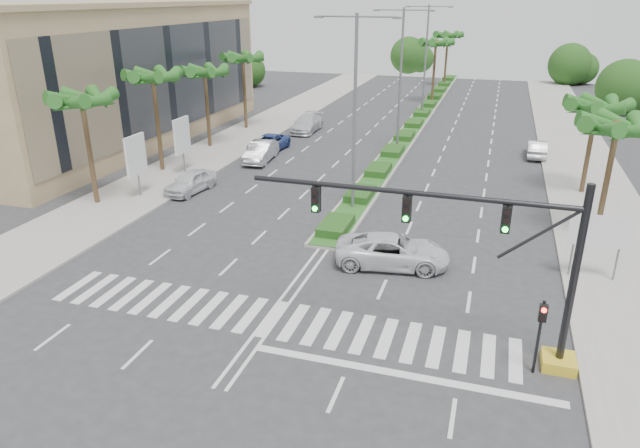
# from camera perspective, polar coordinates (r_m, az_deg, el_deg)

# --- Properties ---
(ground) EXTENTS (160.00, 160.00, 0.00)m
(ground) POSITION_cam_1_polar(r_m,az_deg,el_deg) (24.95, -4.82, -9.42)
(ground) COLOR #333335
(ground) RESTS_ON ground
(footpath_right) EXTENTS (6.00, 120.00, 0.15)m
(footpath_right) POSITION_cam_1_polar(r_m,az_deg,el_deg) (42.24, 25.85, 1.93)
(footpath_right) COLOR gray
(footpath_right) RESTS_ON ground
(footpath_left) EXTENTS (6.00, 120.00, 0.15)m
(footpath_left) POSITION_cam_1_polar(r_m,az_deg,el_deg) (47.85, -12.87, 5.78)
(footpath_left) COLOR gray
(footpath_left) RESTS_ON ground
(median) EXTENTS (2.20, 75.00, 0.20)m
(median) POSITION_cam_1_polar(r_m,az_deg,el_deg) (66.42, 10.02, 10.46)
(median) COLOR gray
(median) RESTS_ON ground
(median_grass) EXTENTS (1.80, 75.00, 0.04)m
(median_grass) POSITION_cam_1_polar(r_m,az_deg,el_deg) (66.40, 10.03, 10.56)
(median_grass) COLOR #2C6021
(median_grass) RESTS_ON median
(building) EXTENTS (12.00, 36.00, 12.00)m
(building) POSITION_cam_1_polar(r_m,az_deg,el_deg) (57.52, -20.01, 13.74)
(building) COLOR tan
(building) RESTS_ON ground
(signal_gantry) EXTENTS (12.60, 1.20, 7.20)m
(signal_gantry) POSITION_cam_1_polar(r_m,az_deg,el_deg) (21.83, 18.16, -5.02)
(signal_gantry) COLOR gold
(signal_gantry) RESTS_ON ground
(pedestrian_signal) EXTENTS (0.28, 0.36, 3.00)m
(pedestrian_signal) POSITION_cam_1_polar(r_m,az_deg,el_deg) (21.99, 21.20, -9.45)
(pedestrian_signal) COLOR black
(pedestrian_signal) RESTS_ON ground
(direction_sign) EXTENTS (2.70, 0.11, 3.40)m
(direction_sign) POSITION_cam_1_polar(r_m,az_deg,el_deg) (30.01, 26.10, -0.89)
(direction_sign) COLOR slate
(direction_sign) RESTS_ON ground
(billboard_near) EXTENTS (0.18, 2.10, 4.35)m
(billboard_near) POSITION_cam_1_polar(r_m,az_deg,el_deg) (40.26, -17.94, 6.51)
(billboard_near) COLOR slate
(billboard_near) RESTS_ON ground
(billboard_far) EXTENTS (0.18, 2.10, 4.35)m
(billboard_far) POSITION_cam_1_polar(r_m,az_deg,el_deg) (45.13, -13.65, 8.54)
(billboard_far) COLOR slate
(billboard_far) RESTS_ON ground
(palm_left_near) EXTENTS (4.57, 4.68, 7.55)m
(palm_left_near) POSITION_cam_1_polar(r_m,az_deg,el_deg) (39.16, -22.70, 11.09)
(palm_left_near) COLOR brown
(palm_left_near) RESTS_ON ground
(palm_left_mid) EXTENTS (4.57, 4.68, 7.95)m
(palm_left_mid) POSITION_cam_1_polar(r_m,az_deg,el_deg) (45.46, -16.36, 13.67)
(palm_left_mid) COLOR brown
(palm_left_mid) RESTS_ON ground
(palm_left_far) EXTENTS (4.57, 4.68, 7.35)m
(palm_left_far) POSITION_cam_1_polar(r_m,az_deg,el_deg) (52.35, -11.44, 14.45)
(palm_left_far) COLOR brown
(palm_left_far) RESTS_ON ground
(palm_left_end) EXTENTS (4.57, 4.68, 7.75)m
(palm_left_end) POSITION_cam_1_polar(r_m,az_deg,el_deg) (59.41, -7.71, 15.90)
(palm_left_end) COLOR brown
(palm_left_end) RESTS_ON ground
(palm_right_near) EXTENTS (4.57, 4.68, 7.05)m
(palm_right_near) POSITION_cam_1_polar(r_m,az_deg,el_deg) (34.86, 27.54, 8.33)
(palm_right_near) COLOR brown
(palm_right_near) RESTS_ON ground
(palm_right_far) EXTENTS (4.57, 4.68, 6.75)m
(palm_right_far) POSITION_cam_1_polar(r_m,az_deg,el_deg) (42.68, 25.90, 10.30)
(palm_right_far) COLOR brown
(palm_right_far) RESTS_ON ground
(palm_median_a) EXTENTS (4.57, 4.68, 8.05)m
(palm_median_a) POSITION_cam_1_polar(r_m,az_deg,el_deg) (75.32, 11.50, 17.13)
(palm_median_a) COLOR brown
(palm_median_a) RESTS_ON ground
(palm_median_b) EXTENTS (4.57, 4.68, 8.05)m
(palm_median_b) POSITION_cam_1_polar(r_m,az_deg,el_deg) (90.21, 12.67, 17.78)
(palm_median_b) COLOR brown
(palm_median_b) RESTS_ON ground
(streetlight_near) EXTENTS (5.10, 0.25, 12.00)m
(streetlight_near) POSITION_cam_1_polar(r_m,az_deg,el_deg) (35.19, 3.52, 11.85)
(streetlight_near) COLOR slate
(streetlight_near) RESTS_ON ground
(streetlight_mid) EXTENTS (5.10, 0.25, 12.00)m
(streetlight_mid) POSITION_cam_1_polar(r_m,az_deg,el_deg) (50.70, 8.08, 14.78)
(streetlight_mid) COLOR slate
(streetlight_mid) RESTS_ON ground
(streetlight_far) EXTENTS (5.10, 0.25, 12.00)m
(streetlight_far) POSITION_cam_1_polar(r_m,az_deg,el_deg) (66.45, 10.54, 16.29)
(streetlight_far) COLOR slate
(streetlight_far) RESTS_ON ground
(car_parked_a) EXTENTS (2.38, 4.68, 1.53)m
(car_parked_a) POSITION_cam_1_polar(r_m,az_deg,el_deg) (41.14, -12.84, 4.15)
(car_parked_a) COLOR silver
(car_parked_a) RESTS_ON ground
(car_parked_b) EXTENTS (2.21, 5.16, 1.65)m
(car_parked_b) POSITION_cam_1_polar(r_m,az_deg,el_deg) (48.07, -5.93, 7.22)
(car_parked_b) COLOR #B4B4B9
(car_parked_b) RESTS_ON ground
(car_parked_c) EXTENTS (2.67, 5.30, 1.44)m
(car_parked_c) POSITION_cam_1_polar(r_m,az_deg,el_deg) (51.20, -5.19, 8.03)
(car_parked_c) COLOR #2D428A
(car_parked_c) RESTS_ON ground
(car_parked_d) EXTENTS (2.32, 5.64, 1.63)m
(car_parked_d) POSITION_cam_1_polar(r_m,az_deg,el_deg) (58.65, -1.35, 10.00)
(car_parked_d) COLOR silver
(car_parked_d) RESTS_ON ground
(car_crossing) EXTENTS (6.13, 3.53, 1.61)m
(car_crossing) POSITION_cam_1_polar(r_m,az_deg,el_deg) (29.35, 7.26, -2.69)
(car_crossing) COLOR silver
(car_crossing) RESTS_ON ground
(car_right) EXTENTS (1.56, 4.42, 1.45)m
(car_right) POSITION_cam_1_polar(r_m,az_deg,el_deg) (52.52, 20.84, 7.05)
(car_right) COLOR #B4B4B9
(car_right) RESTS_ON ground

